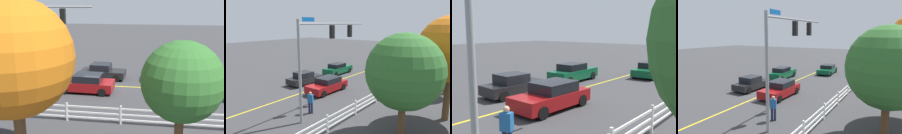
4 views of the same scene
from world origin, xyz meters
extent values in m
plane|color=#38383A|center=(0.00, 0.00, 0.00)|extent=(120.00, 120.00, 0.00)
cube|color=gold|center=(-4.00, 0.00, 0.00)|extent=(28.00, 0.16, 0.01)
cylinder|color=gray|center=(6.80, 4.77, 3.48)|extent=(0.20, 0.20, 6.96)
cylinder|color=gray|center=(2.96, 4.77, 6.66)|extent=(7.67, 0.12, 0.12)
cube|color=#0C59B2|center=(5.90, 4.79, 6.94)|extent=(1.10, 0.03, 0.28)
cube|color=black|center=(3.39, 4.77, 6.06)|extent=(0.32, 0.28, 1.00)
sphere|color=red|center=(3.39, 4.62, 6.38)|extent=(0.17, 0.17, 0.17)
sphere|color=orange|center=(3.39, 4.62, 6.06)|extent=(0.17, 0.17, 0.17)
sphere|color=#148C19|center=(3.39, 4.62, 5.74)|extent=(0.17, 0.17, 0.17)
cube|color=black|center=(1.03, 4.77, 6.06)|extent=(0.32, 0.28, 1.00)
sphere|color=red|center=(1.03, 4.62, 6.38)|extent=(0.17, 0.17, 0.17)
sphere|color=orange|center=(1.03, 4.62, 6.06)|extent=(0.17, 0.17, 0.17)
sphere|color=#148C19|center=(1.03, 4.62, 5.74)|extent=(0.17, 0.17, 0.17)
cube|color=#0C4C2D|center=(-6.48, -2.15, 0.58)|extent=(4.61, 1.77, 0.73)
cube|color=black|center=(-6.25, -2.15, 1.20)|extent=(2.10, 1.56, 0.51)
cylinder|color=black|center=(-8.03, -2.96, 0.32)|extent=(0.64, 0.23, 0.64)
cylinder|color=black|center=(-8.05, -1.38, 0.32)|extent=(0.64, 0.23, 0.64)
cylinder|color=black|center=(-4.91, -2.92, 0.32)|extent=(0.64, 0.23, 0.64)
cylinder|color=black|center=(-4.93, -1.34, 0.32)|extent=(0.64, 0.23, 0.64)
cube|color=maroon|center=(0.43, 1.70, 0.56)|extent=(4.44, 2.00, 0.68)
cube|color=black|center=(0.21, 1.70, 1.17)|extent=(2.18, 1.76, 0.55)
cylinder|color=black|center=(1.95, 2.55, 0.32)|extent=(0.64, 0.23, 0.64)
cylinder|color=black|center=(1.91, 0.77, 0.32)|extent=(0.64, 0.23, 0.64)
cylinder|color=black|center=(-1.04, 2.62, 0.32)|extent=(0.64, 0.23, 0.64)
cylinder|color=black|center=(-1.08, 0.84, 0.32)|extent=(0.64, 0.23, 0.64)
cube|color=#0C4C2D|center=(-12.32, 1.84, 0.51)|extent=(4.45, 2.08, 0.57)
cube|color=black|center=(-12.53, 1.83, 1.04)|extent=(2.15, 1.77, 0.49)
cylinder|color=black|center=(-10.88, 2.78, 0.32)|extent=(0.65, 0.26, 0.64)
cylinder|color=black|center=(-10.79, 1.06, 0.32)|extent=(0.65, 0.26, 0.64)
cylinder|color=black|center=(-13.84, 2.62, 0.32)|extent=(0.65, 0.26, 0.64)
cylinder|color=black|center=(-13.75, 0.90, 0.32)|extent=(0.65, 0.26, 0.64)
cube|color=black|center=(-0.28, -2.10, 0.52)|extent=(4.13, 1.96, 0.61)
cube|color=black|center=(-0.07, -2.11, 1.12)|extent=(1.85, 1.66, 0.59)
cylinder|color=black|center=(-1.69, -2.84, 0.32)|extent=(0.65, 0.25, 0.64)
cylinder|color=black|center=(-1.60, -1.21, 0.32)|extent=(0.65, 0.25, 0.64)
cylinder|color=black|center=(1.05, -2.98, 0.32)|extent=(0.65, 0.25, 0.64)
cylinder|color=black|center=(1.14, -1.36, 0.32)|extent=(0.65, 0.25, 0.64)
cylinder|color=#191E3F|center=(5.29, 4.05, 0.42)|extent=(0.16, 0.16, 0.85)
cylinder|color=#191E3F|center=(5.21, 4.23, 0.42)|extent=(0.16, 0.16, 0.85)
cube|color=#1E5999|center=(5.25, 4.14, 1.16)|extent=(0.40, 0.47, 0.62)
sphere|color=tan|center=(5.25, 4.14, 1.58)|extent=(0.22, 0.22, 0.22)
cube|color=white|center=(-16.00, 7.04, 0.57)|extent=(0.10, 0.10, 1.15)
cube|color=white|center=(-12.75, 7.04, 0.57)|extent=(0.10, 0.10, 1.15)
cube|color=white|center=(-9.50, 7.04, 0.57)|extent=(0.10, 0.10, 1.15)
cube|color=white|center=(-6.25, 7.04, 0.57)|extent=(0.10, 0.10, 1.15)
cube|color=white|center=(-3.00, 7.04, 0.57)|extent=(0.10, 0.10, 1.15)
cube|color=white|center=(0.25, 7.04, 0.57)|extent=(0.10, 0.10, 1.15)
cube|color=white|center=(3.50, 7.04, 0.57)|extent=(0.10, 0.10, 1.15)
cube|color=white|center=(6.75, 7.04, 0.57)|extent=(0.10, 0.10, 1.15)
cube|color=white|center=(-3.00, 7.04, 0.95)|extent=(26.00, 0.06, 0.09)
cube|color=white|center=(-3.00, 7.04, 0.60)|extent=(26.00, 0.06, 0.09)
cube|color=white|center=(-3.00, 7.04, 0.28)|extent=(26.00, 0.06, 0.09)
cylinder|color=brown|center=(-5.84, 11.22, 1.40)|extent=(0.36, 0.36, 2.81)
sphere|color=#2D6628|center=(-5.84, 11.22, 4.01)|extent=(3.22, 3.22, 3.22)
cylinder|color=brown|center=(4.29, 10.80, 1.13)|extent=(0.43, 0.43, 2.25)
sphere|color=#2D6628|center=(4.29, 10.80, 3.95)|extent=(4.53, 4.53, 4.53)
cylinder|color=brown|center=(0.32, 12.49, 1.66)|extent=(0.45, 0.45, 3.33)
camera|label=1|loc=(-4.66, 21.41, 7.06)|focal=43.08mm
camera|label=2|loc=(16.34, 15.13, 6.69)|focal=34.87mm
camera|label=3|loc=(10.60, 11.02, 4.16)|focal=43.40mm
camera|label=4|loc=(16.47, 11.56, 5.75)|focal=34.07mm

